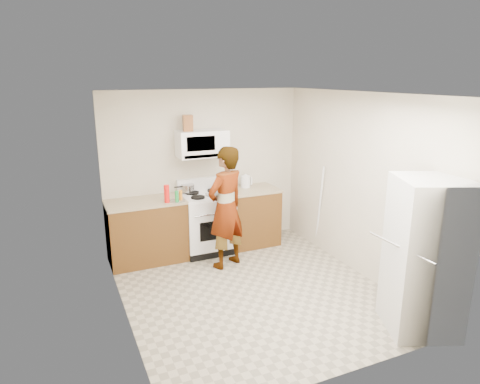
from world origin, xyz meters
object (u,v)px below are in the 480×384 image
gas_range (207,222)px  kettle (245,182)px  fridge (425,256)px  saucepan (188,188)px  microwave (202,144)px  person (226,208)px

gas_range → kettle: 0.92m
gas_range → fridge: fridge is taller
kettle → saucepan: 0.96m
microwave → person: microwave is taller
person → fridge: bearing=95.6°
microwave → kettle: 0.99m
person → saucepan: (-0.31, 0.81, 0.13)m
fridge → kettle: bearing=125.3°
person → saucepan: size_ratio=8.85×
person → gas_range: bearing=-106.9°
microwave → kettle: bearing=-0.0°
microwave → kettle: (0.73, -0.00, -0.67)m
microwave → person: bearing=-84.2°
gas_range → person: (0.08, -0.63, 0.40)m
gas_range → saucepan: size_ratio=5.66×
gas_range → kettle: size_ratio=5.99×
gas_range → kettle: bearing=10.0°
saucepan → gas_range: bearing=-38.3°
fridge → kettle: fridge is taller
microwave → saucepan: microwave is taller
person → kettle: size_ratio=9.37×
gas_range → kettle: gas_range is taller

